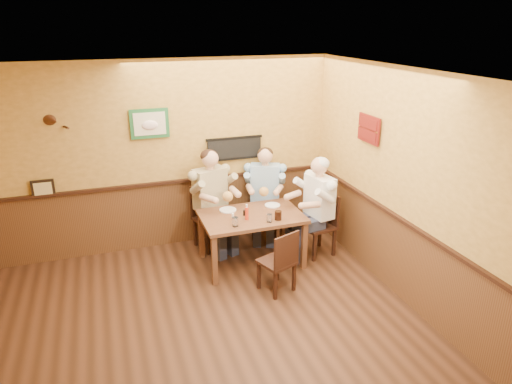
{
  "coord_description": "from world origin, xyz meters",
  "views": [
    {
      "loc": [
        -0.84,
        -4.02,
        3.29
      ],
      "look_at": [
        1.04,
        1.45,
        1.1
      ],
      "focal_mm": 32.0,
      "sensor_mm": 36.0,
      "label": 1
    }
  ],
  "objects_px": {
    "chair_back_left": "(211,217)",
    "salt_shaker": "(233,216)",
    "water_glass_left": "(235,222)",
    "hot_sauce_bottle": "(247,213)",
    "chair_back_right": "(265,209)",
    "chair_near_side": "(277,260)",
    "chair_right_end": "(318,225)",
    "water_glass_mid": "(270,218)",
    "dining_table": "(251,221)",
    "diner_tan_shirt": "(211,205)",
    "cola_tumbler": "(278,215)",
    "diner_blue_polo": "(265,197)",
    "diner_white_elder": "(319,212)",
    "pepper_shaker": "(244,213)"
  },
  "relations": [
    {
      "from": "hot_sauce_bottle",
      "to": "pepper_shaker",
      "type": "distance_m",
      "value": 0.15
    },
    {
      "from": "dining_table",
      "to": "pepper_shaker",
      "type": "relative_size",
      "value": 17.62
    },
    {
      "from": "hot_sauce_bottle",
      "to": "diner_tan_shirt",
      "type": "bearing_deg",
      "value": 111.26
    },
    {
      "from": "chair_back_left",
      "to": "diner_tan_shirt",
      "type": "xyz_separation_m",
      "value": [
        0.0,
        0.0,
        0.21
      ]
    },
    {
      "from": "hot_sauce_bottle",
      "to": "salt_shaker",
      "type": "relative_size",
      "value": 2.41
    },
    {
      "from": "dining_table",
      "to": "chair_back_left",
      "type": "height_order",
      "value": "chair_back_left"
    },
    {
      "from": "hot_sauce_bottle",
      "to": "cola_tumbler",
      "type": "bearing_deg",
      "value": -20.05
    },
    {
      "from": "cola_tumbler",
      "to": "pepper_shaker",
      "type": "distance_m",
      "value": 0.48
    },
    {
      "from": "chair_near_side",
      "to": "cola_tumbler",
      "type": "xyz_separation_m",
      "value": [
        0.21,
        0.5,
        0.38
      ]
    },
    {
      "from": "diner_blue_polo",
      "to": "salt_shaker",
      "type": "xyz_separation_m",
      "value": [
        -0.77,
        -0.84,
        0.13
      ]
    },
    {
      "from": "diner_tan_shirt",
      "to": "salt_shaker",
      "type": "height_order",
      "value": "diner_tan_shirt"
    },
    {
      "from": "chair_back_left",
      "to": "hot_sauce_bottle",
      "type": "xyz_separation_m",
      "value": [
        0.31,
        -0.8,
        0.36
      ]
    },
    {
      "from": "diner_blue_polo",
      "to": "water_glass_left",
      "type": "xyz_separation_m",
      "value": [
        -0.8,
        -1.07,
        0.15
      ]
    },
    {
      "from": "cola_tumbler",
      "to": "water_glass_left",
      "type": "bearing_deg",
      "value": -178.93
    },
    {
      "from": "chair_back_right",
      "to": "pepper_shaker",
      "type": "relative_size",
      "value": 11.63
    },
    {
      "from": "water_glass_left",
      "to": "salt_shaker",
      "type": "height_order",
      "value": "water_glass_left"
    },
    {
      "from": "diner_white_elder",
      "to": "salt_shaker",
      "type": "bearing_deg",
      "value": -99.35
    },
    {
      "from": "cola_tumbler",
      "to": "chair_right_end",
      "type": "bearing_deg",
      "value": 17.06
    },
    {
      "from": "chair_near_side",
      "to": "cola_tumbler",
      "type": "bearing_deg",
      "value": -133.36
    },
    {
      "from": "chair_near_side",
      "to": "pepper_shaker",
      "type": "bearing_deg",
      "value": -97.65
    },
    {
      "from": "dining_table",
      "to": "water_glass_left",
      "type": "height_order",
      "value": "water_glass_left"
    },
    {
      "from": "water_glass_left",
      "to": "water_glass_mid",
      "type": "height_order",
      "value": "water_glass_left"
    },
    {
      "from": "diner_blue_polo",
      "to": "pepper_shaker",
      "type": "bearing_deg",
      "value": -104.92
    },
    {
      "from": "chair_near_side",
      "to": "diner_blue_polo",
      "type": "xyz_separation_m",
      "value": [
        0.41,
        1.56,
        0.23
      ]
    },
    {
      "from": "chair_back_right",
      "to": "chair_near_side",
      "type": "height_order",
      "value": "chair_back_right"
    },
    {
      "from": "water_glass_left",
      "to": "chair_back_right",
      "type": "bearing_deg",
      "value": 53.0
    },
    {
      "from": "hot_sauce_bottle",
      "to": "dining_table",
      "type": "bearing_deg",
      "value": 49.58
    },
    {
      "from": "diner_tan_shirt",
      "to": "hot_sauce_bottle",
      "type": "relative_size",
      "value": 7.09
    },
    {
      "from": "diner_white_elder",
      "to": "chair_near_side",
      "type": "bearing_deg",
      "value": -61.82
    },
    {
      "from": "chair_back_right",
      "to": "chair_right_end",
      "type": "height_order",
      "value": "chair_right_end"
    },
    {
      "from": "diner_tan_shirt",
      "to": "pepper_shaker",
      "type": "bearing_deg",
      "value": -82.71
    },
    {
      "from": "chair_right_end",
      "to": "salt_shaker",
      "type": "bearing_deg",
      "value": -99.35
    },
    {
      "from": "chair_right_end",
      "to": "dining_table",
      "type": "bearing_deg",
      "value": -102.45
    },
    {
      "from": "dining_table",
      "to": "diner_white_elder",
      "type": "distance_m",
      "value": 1.01
    },
    {
      "from": "chair_right_end",
      "to": "pepper_shaker",
      "type": "xyz_separation_m",
      "value": [
        -1.11,
        0.06,
        0.32
      ]
    },
    {
      "from": "water_glass_mid",
      "to": "hot_sauce_bottle",
      "type": "relative_size",
      "value": 0.56
    },
    {
      "from": "diner_blue_polo",
      "to": "cola_tumbler",
      "type": "xyz_separation_m",
      "value": [
        -0.2,
        -1.05,
        0.15
      ]
    },
    {
      "from": "chair_back_right",
      "to": "salt_shaker",
      "type": "distance_m",
      "value": 1.18
    },
    {
      "from": "chair_right_end",
      "to": "water_glass_mid",
      "type": "height_order",
      "value": "chair_right_end"
    },
    {
      "from": "chair_near_side",
      "to": "water_glass_mid",
      "type": "bearing_deg",
      "value": -119.75
    },
    {
      "from": "diner_blue_polo",
      "to": "water_glass_mid",
      "type": "height_order",
      "value": "diner_blue_polo"
    },
    {
      "from": "dining_table",
      "to": "salt_shaker",
      "type": "xyz_separation_m",
      "value": [
        -0.28,
        -0.06,
        0.13
      ]
    },
    {
      "from": "chair_back_left",
      "to": "salt_shaker",
      "type": "bearing_deg",
      "value": -97.79
    },
    {
      "from": "diner_tan_shirt",
      "to": "water_glass_left",
      "type": "height_order",
      "value": "diner_tan_shirt"
    },
    {
      "from": "chair_near_side",
      "to": "cola_tumbler",
      "type": "distance_m",
      "value": 0.67
    },
    {
      "from": "diner_blue_polo",
      "to": "hot_sauce_bottle",
      "type": "xyz_separation_m",
      "value": [
        -0.59,
        -0.91,
        0.19
      ]
    },
    {
      "from": "diner_blue_polo",
      "to": "pepper_shaker",
      "type": "height_order",
      "value": "diner_blue_polo"
    },
    {
      "from": "diner_tan_shirt",
      "to": "diner_white_elder",
      "type": "relative_size",
      "value": 1.03
    },
    {
      "from": "dining_table",
      "to": "diner_tan_shirt",
      "type": "xyz_separation_m",
      "value": [
        -0.42,
        0.67,
        0.04
      ]
    },
    {
      "from": "chair_near_side",
      "to": "water_glass_left",
      "type": "relative_size",
      "value": 6.86
    }
  ]
}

